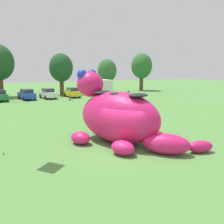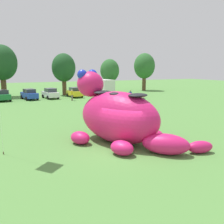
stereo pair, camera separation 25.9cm
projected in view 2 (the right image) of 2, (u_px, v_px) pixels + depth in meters
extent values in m
plane|color=#568E42|center=(116.00, 152.00, 14.30)|extent=(160.00, 160.00, 0.00)
ellipsoid|color=#E01E6B|center=(118.00, 117.00, 15.84)|extent=(5.35, 6.83, 3.44)
ellipsoid|color=#E01E6B|center=(90.00, 84.00, 17.12)|extent=(2.49, 2.58, 1.82)
sphere|color=#1E33CC|center=(82.00, 75.00, 16.80)|extent=(0.73, 0.73, 0.73)
sphere|color=#1E33CC|center=(92.00, 74.00, 17.55)|extent=(0.73, 0.73, 0.73)
ellipsoid|color=black|center=(103.00, 92.00, 16.44)|extent=(1.71, 1.58, 0.23)
ellipsoid|color=black|center=(118.00, 94.00, 15.56)|extent=(1.71, 1.58, 0.23)
ellipsoid|color=black|center=(138.00, 95.00, 14.59)|extent=(1.71, 1.58, 0.23)
ellipsoid|color=#E01E6B|center=(80.00, 138.00, 15.71)|extent=(1.57, 1.78, 0.84)
ellipsoid|color=#E01E6B|center=(117.00, 127.00, 18.58)|extent=(1.57, 1.78, 0.84)
ellipsoid|color=#E01E6B|center=(122.00, 148.00, 13.69)|extent=(1.57, 1.78, 0.84)
ellipsoid|color=#E01E6B|center=(153.00, 135.00, 16.33)|extent=(1.57, 1.78, 0.84)
ellipsoid|color=#E01E6B|center=(166.00, 144.00, 13.81)|extent=(2.92, 2.92, 1.20)
ellipsoid|color=#E01E6B|center=(200.00, 147.00, 14.00)|extent=(1.70, 1.08, 0.74)
cube|color=#1E7238|center=(2.00, 96.00, 36.86)|extent=(2.43, 4.34, 0.80)
cube|color=#2D333D|center=(2.00, 92.00, 36.62)|extent=(1.83, 2.21, 0.60)
cylinder|color=black|center=(7.00, 98.00, 38.44)|extent=(0.35, 0.67, 0.64)
cylinder|color=black|center=(10.00, 99.00, 36.40)|extent=(0.35, 0.67, 0.64)
cube|color=#2347B7|center=(29.00, 95.00, 38.51)|extent=(2.49, 4.36, 0.80)
cube|color=#2D333D|center=(29.00, 91.00, 38.27)|extent=(1.86, 2.23, 0.60)
cylinder|color=black|center=(22.00, 97.00, 39.09)|extent=(0.36, 0.68, 0.64)
cylinder|color=black|center=(32.00, 96.00, 40.09)|extent=(0.36, 0.68, 0.64)
cylinder|color=black|center=(27.00, 99.00, 37.08)|extent=(0.36, 0.68, 0.64)
cylinder|color=black|center=(37.00, 98.00, 38.07)|extent=(0.36, 0.68, 0.64)
cube|color=white|center=(50.00, 94.00, 39.89)|extent=(2.31, 4.31, 0.80)
cube|color=#2D333D|center=(50.00, 90.00, 39.64)|extent=(1.78, 2.17, 0.60)
cylinder|color=black|center=(43.00, 96.00, 40.54)|extent=(0.34, 0.67, 0.64)
cylinder|color=black|center=(53.00, 96.00, 41.47)|extent=(0.34, 0.67, 0.64)
cylinder|color=black|center=(48.00, 98.00, 38.46)|extent=(0.34, 0.67, 0.64)
cylinder|color=black|center=(58.00, 97.00, 39.39)|extent=(0.34, 0.67, 0.64)
cube|color=yellow|center=(75.00, 93.00, 41.69)|extent=(1.99, 4.21, 0.80)
cube|color=#2D333D|center=(75.00, 89.00, 41.44)|extent=(1.63, 2.07, 0.60)
cylinder|color=black|center=(68.00, 95.00, 42.46)|extent=(0.28, 0.66, 0.64)
cylinder|color=black|center=(77.00, 94.00, 43.26)|extent=(0.28, 0.66, 0.64)
cylinder|color=black|center=(72.00, 96.00, 40.27)|extent=(0.28, 0.66, 0.64)
cylinder|color=black|center=(82.00, 96.00, 41.08)|extent=(0.28, 0.66, 0.64)
cube|color=silver|center=(97.00, 87.00, 46.92)|extent=(2.07, 1.88, 1.90)
cube|color=silver|center=(104.00, 86.00, 44.06)|extent=(2.29, 4.68, 2.50)
cylinder|color=black|center=(93.00, 92.00, 46.64)|extent=(0.32, 0.91, 0.90)
cylinder|color=black|center=(102.00, 91.00, 47.54)|extent=(0.32, 0.91, 0.90)
cylinder|color=black|center=(103.00, 94.00, 42.40)|extent=(0.32, 0.91, 0.90)
cylinder|color=black|center=(113.00, 94.00, 43.35)|extent=(0.32, 0.91, 0.90)
cylinder|color=brown|center=(4.00, 88.00, 42.02)|extent=(0.91, 0.91, 3.18)
ellipsoid|color=#1E4C23|center=(2.00, 62.00, 41.24)|extent=(5.08, 5.08, 6.10)
cylinder|color=brown|center=(64.00, 88.00, 45.07)|extent=(0.78, 0.78, 2.72)
ellipsoid|color=#1E4C23|center=(64.00, 68.00, 44.40)|extent=(4.36, 4.36, 5.23)
cylinder|color=brown|center=(110.00, 87.00, 49.30)|extent=(0.69, 0.69, 2.42)
ellipsoid|color=#2D662D|center=(110.00, 71.00, 48.70)|extent=(3.87, 3.87, 4.65)
cylinder|color=brown|center=(144.00, 84.00, 54.60)|extent=(0.84, 0.84, 2.95)
ellipsoid|color=#2D662D|center=(144.00, 66.00, 53.87)|extent=(4.72, 4.72, 5.66)
cylinder|color=#2D334C|center=(130.00, 99.00, 36.27)|extent=(0.26, 0.26, 0.88)
cube|color=#2D4CA5|center=(130.00, 94.00, 36.14)|extent=(0.38, 0.22, 0.60)
sphere|color=brown|center=(130.00, 91.00, 36.06)|extent=(0.22, 0.22, 0.22)
cylinder|color=#726656|center=(72.00, 98.00, 37.25)|extent=(0.26, 0.26, 0.88)
cube|color=gold|center=(72.00, 93.00, 37.12)|extent=(0.38, 0.22, 0.60)
sphere|color=beige|center=(72.00, 90.00, 37.04)|extent=(0.22, 0.22, 0.22)
cylinder|color=black|center=(143.00, 107.00, 28.25)|extent=(0.26, 0.26, 0.88)
cube|color=#338C4C|center=(143.00, 101.00, 28.12)|extent=(0.38, 0.22, 0.60)
sphere|color=tan|center=(144.00, 97.00, 28.04)|extent=(0.22, 0.22, 0.22)
cylinder|color=brown|center=(3.00, 153.00, 13.84)|extent=(0.06, 0.06, 0.15)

